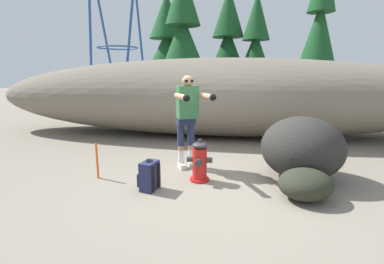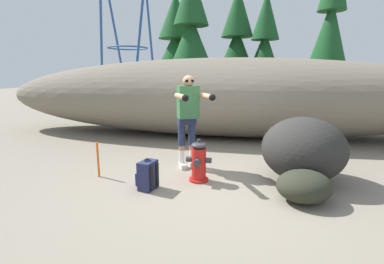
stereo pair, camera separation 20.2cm
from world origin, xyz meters
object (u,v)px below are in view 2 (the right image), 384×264
(utility_worker, at_px, (188,111))
(survey_stake, at_px, (98,160))
(boulder_large, at_px, (303,149))
(fire_hydrant, at_px, (199,162))
(spare_backpack, at_px, (148,175))
(boulder_mid, at_px, (304,186))

(utility_worker, xyz_separation_m, survey_stake, (-1.41, -0.72, -0.78))
(utility_worker, distance_m, boulder_large, 2.05)
(fire_hydrant, bearing_deg, spare_backpack, -146.51)
(fire_hydrant, distance_m, spare_backpack, 0.86)
(boulder_large, distance_m, survey_stake, 3.41)
(spare_backpack, distance_m, boulder_large, 2.53)
(fire_hydrant, relative_size, survey_stake, 1.17)
(fire_hydrant, height_order, spare_backpack, fire_hydrant)
(boulder_large, bearing_deg, survey_stake, -171.86)
(fire_hydrant, bearing_deg, survey_stake, -175.68)
(fire_hydrant, relative_size, boulder_mid, 0.91)
(boulder_mid, height_order, survey_stake, survey_stake)
(utility_worker, bearing_deg, boulder_mid, 33.12)
(survey_stake, bearing_deg, boulder_mid, -6.06)
(boulder_mid, bearing_deg, spare_backpack, 179.91)
(utility_worker, height_order, spare_backpack, utility_worker)
(survey_stake, bearing_deg, spare_backpack, -18.94)
(utility_worker, height_order, survey_stake, utility_worker)
(fire_hydrant, height_order, boulder_large, boulder_large)
(boulder_large, relative_size, survey_stake, 2.22)
(utility_worker, relative_size, spare_backpack, 3.62)
(boulder_large, bearing_deg, spare_backpack, -160.88)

